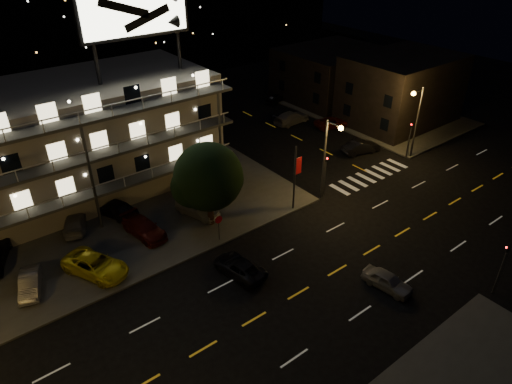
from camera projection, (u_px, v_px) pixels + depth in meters
ground at (318, 281)px, 33.61m from camera, size 140.00×140.00×0.00m
curb_nw at (42, 224)px, 39.72m from camera, size 44.00×24.00×0.15m
curb_ne at (372, 111)px, 62.86m from camera, size 16.00×24.00×0.15m
motel at (61, 142)px, 41.76m from camera, size 28.00×13.80×18.10m
side_bldg_front at (401, 89)px, 58.00m from camera, size 14.06×10.00×8.50m
side_bldg_back at (332, 73)px, 66.49m from camera, size 14.06×12.00×7.00m
streetlight_nc at (328, 152)px, 40.88m from camera, size 0.44×1.92×8.00m
streetlight_ne at (416, 116)px, 48.30m from camera, size 1.92×0.44×8.00m
signal_nw at (325, 172)px, 42.76m from camera, size 0.20×0.27×4.60m
signal_sw at (502, 265)px, 31.27m from camera, size 0.20×0.27×4.60m
signal_ne at (410, 137)px, 49.59m from camera, size 0.27×0.20×4.60m
banner_north at (295, 176)px, 40.19m from camera, size 0.83×0.16×6.40m
stop_sign at (219, 224)px, 36.94m from camera, size 0.91×0.11×2.61m
tree at (208, 179)px, 37.41m from camera, size 5.98×5.76×7.53m
lot_car_1 at (30, 283)px, 32.33m from camera, size 2.43×3.95×1.23m
lot_car_2 at (96, 265)px, 33.85m from camera, size 4.38×5.74×1.45m
lot_car_3 at (144, 228)px, 37.98m from camera, size 2.59×4.97×1.38m
lot_car_4 at (197, 208)px, 40.52m from camera, size 2.93×4.66×1.48m
lot_car_7 at (75, 222)px, 38.83m from camera, size 3.32×4.70×1.26m
lot_car_8 at (114, 208)px, 40.49m from camera, size 3.42×4.77×1.51m
lot_car_9 at (190, 191)px, 43.10m from camera, size 1.52×4.12×1.35m
side_car_0 at (361, 147)px, 51.60m from camera, size 4.67×2.53×1.46m
side_car_1 at (332, 122)px, 58.01m from camera, size 5.06×3.43×1.29m
side_car_2 at (292, 118)px, 59.11m from camera, size 5.40×2.49×1.53m
side_car_3 at (275, 98)px, 65.84m from camera, size 4.20×2.72×1.33m
road_car_east at (387, 281)px, 32.74m from camera, size 2.01×3.87×1.26m
road_car_west at (239, 267)px, 34.04m from camera, size 2.70×4.68×1.23m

